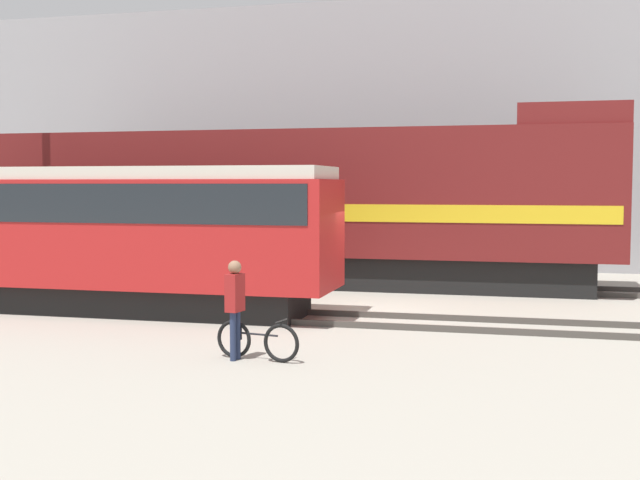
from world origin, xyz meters
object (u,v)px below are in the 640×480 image
object	(u,v)px
freight_locomotive	(293,205)
streetcar	(78,229)
person	(235,299)
bicycle	(257,341)

from	to	relation	value
freight_locomotive	streetcar	world-z (taller)	freight_locomotive
freight_locomotive	person	distance (m)	11.05
person	bicycle	bearing A→B (deg)	12.08
streetcar	freight_locomotive	bearing A→B (deg)	59.85
streetcar	bicycle	distance (m)	7.67
streetcar	person	distance (m)	7.27
freight_locomotive	streetcar	xyz separation A→B (m)	(-3.71, -6.39, -0.47)
freight_locomotive	bicycle	size ratio (longest dim) A/B	12.09
bicycle	person	bearing A→B (deg)	-167.92
bicycle	person	distance (m)	0.85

